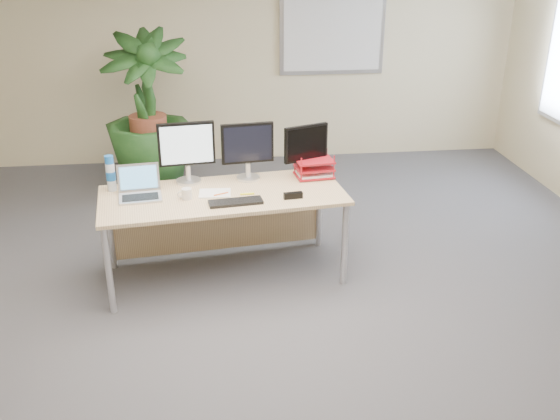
{
  "coord_description": "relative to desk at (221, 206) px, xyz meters",
  "views": [
    {
      "loc": [
        -0.34,
        -3.74,
        2.68
      ],
      "look_at": [
        0.14,
        0.35,
        0.85
      ],
      "focal_mm": 40.0,
      "sensor_mm": 36.0,
      "label": 1
    }
  ],
  "objects": [
    {
      "name": "stapler",
      "position": [
        0.57,
        -0.27,
        0.19
      ],
      "size": [
        0.16,
        0.06,
        0.05
      ],
      "primitive_type": "cube",
      "rotation": [
        0.0,
        0.0,
        0.12
      ],
      "color": "black",
      "rests_on": "desk"
    },
    {
      "name": "floor_plant",
      "position": [
        -0.73,
        1.83,
        0.15
      ],
      "size": [
        0.84,
        0.84,
        1.5
      ],
      "primitive_type": "imported",
      "rotation": [
        0.0,
        0.0,
        -0.0
      ],
      "color": "#163D17",
      "rests_on": "floor"
    },
    {
      "name": "whiteboard",
      "position": [
        1.47,
        2.91,
        0.95
      ],
      "size": [
        1.3,
        0.04,
        0.95
      ],
      "color": "#AEAEB3",
      "rests_on": "back_wall"
    },
    {
      "name": "desk",
      "position": [
        0.0,
        0.0,
        0.0
      ],
      "size": [
        2.05,
        1.05,
        0.76
      ],
      "color": "tan",
      "rests_on": "floor"
    },
    {
      "name": "keyboard",
      "position": [
        0.11,
        -0.32,
        0.17
      ],
      "size": [
        0.43,
        0.19,
        0.02
      ],
      "primitive_type": "cube",
      "rotation": [
        0.0,
        0.0,
        0.12
      ],
      "color": "black",
      "rests_on": "desk"
    },
    {
      "name": "water_bottle",
      "position": [
        -0.88,
        0.07,
        0.3
      ],
      "size": [
        0.08,
        0.08,
        0.3
      ],
      "color": "silver",
      "rests_on": "desk"
    },
    {
      "name": "back_wall",
      "position": [
        0.27,
        2.94,
        0.75
      ],
      "size": [
        7.0,
        0.04,
        2.7
      ],
      "primitive_type": "cube",
      "color": "beige",
      "rests_on": "floor"
    },
    {
      "name": "monitor_right",
      "position": [
        0.24,
        0.2,
        0.44
      ],
      "size": [
        0.44,
        0.2,
        0.49
      ],
      "color": "silver",
      "rests_on": "desk"
    },
    {
      "name": "orange_pen",
      "position": [
        -0.0,
        -0.15,
        0.18
      ],
      "size": [
        0.12,
        0.06,
        0.01
      ],
      "primitive_type": "cylinder",
      "rotation": [
        0.0,
        1.57,
        0.43
      ],
      "color": "orange",
      "rests_on": "spiral_notebook"
    },
    {
      "name": "coffee_mug",
      "position": [
        -0.28,
        -0.19,
        0.2
      ],
      "size": [
        0.11,
        0.08,
        0.09
      ],
      "color": "silver",
      "rests_on": "desk"
    },
    {
      "name": "laptop",
      "position": [
        -0.65,
        -0.08,
        0.22
      ],
      "size": [
        0.37,
        0.33,
        0.24
      ],
      "color": "#B4B4B8",
      "rests_on": "desk"
    },
    {
      "name": "yellow_highlighter",
      "position": [
        0.21,
        -0.15,
        0.17
      ],
      "size": [
        0.12,
        0.02,
        0.02
      ],
      "primitive_type": "cylinder",
      "rotation": [
        0.0,
        1.57,
        0.05
      ],
      "color": "#FEFF1A",
      "rests_on": "desk"
    },
    {
      "name": "monitor_left",
      "position": [
        -0.26,
        0.18,
        0.46
      ],
      "size": [
        0.47,
        0.21,
        0.52
      ],
      "color": "silver",
      "rests_on": "desk"
    },
    {
      "name": "spiral_notebook",
      "position": [
        -0.05,
        -0.11,
        0.17
      ],
      "size": [
        0.26,
        0.2,
        0.01
      ],
      "primitive_type": "cube",
      "rotation": [
        0.0,
        0.0,
        -0.05
      ],
      "color": "white",
      "rests_on": "desk"
    },
    {
      "name": "monitor_dark",
      "position": [
        0.74,
        0.23,
        0.42
      ],
      "size": [
        0.39,
        0.18,
        0.45
      ],
      "color": "silver",
      "rests_on": "desk"
    },
    {
      "name": "letter_tray",
      "position": [
        0.81,
        0.19,
        0.23
      ],
      "size": [
        0.34,
        0.28,
        0.15
      ],
      "color": "#AC1520",
      "rests_on": "desk"
    },
    {
      "name": "floor",
      "position": [
        0.27,
        -1.06,
        -0.6
      ],
      "size": [
        8.0,
        8.0,
        0.0
      ],
      "primitive_type": "plane",
      "color": "#46454A",
      "rests_on": "ground"
    }
  ]
}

